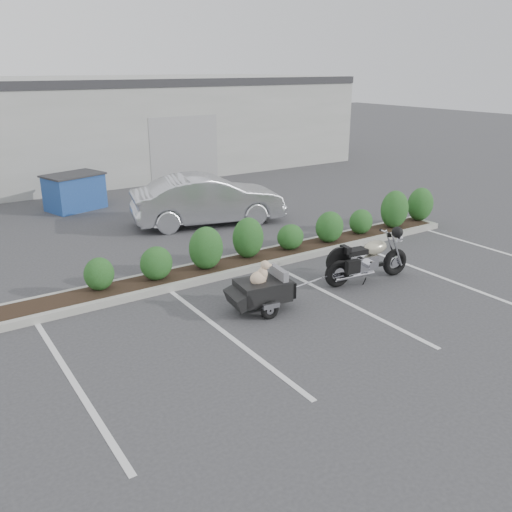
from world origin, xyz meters
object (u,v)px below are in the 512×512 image
pet_trailer (262,290)px  sedan (208,200)px  dumpster (75,191)px  motorcycle (368,260)px

pet_trailer → sedan: sedan is taller
sedan → dumpster: (-2.81, 3.95, -0.14)m
motorcycle → sedan: (-0.67, 5.96, 0.23)m
pet_trailer → sedan: 6.31m
sedan → motorcycle: bearing=-159.3°
pet_trailer → dumpster: bearing=101.3°
motorcycle → pet_trailer: bearing=-173.3°
pet_trailer → sedan: bearing=77.7°
motorcycle → pet_trailer: 2.78m
motorcycle → pet_trailer: size_ratio=1.24×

